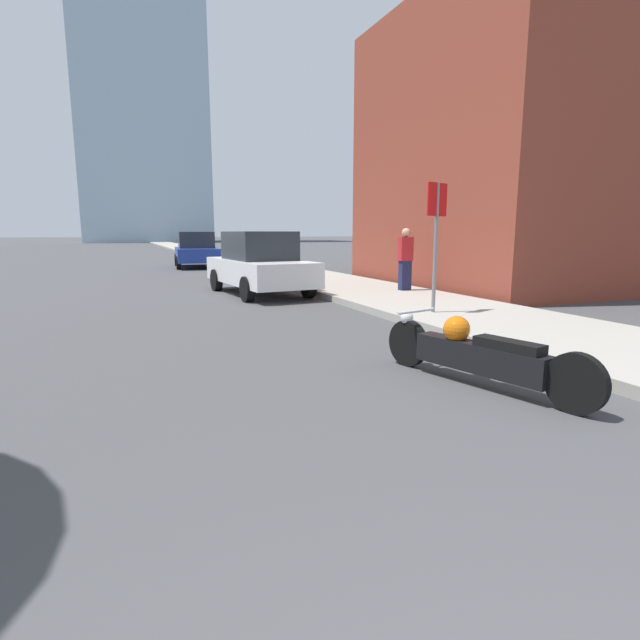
{
  "coord_description": "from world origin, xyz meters",
  "views": [
    {
      "loc": [
        -0.86,
        0.27,
        1.65
      ],
      "look_at": [
        1.32,
        5.72,
        0.62
      ],
      "focal_mm": 28.0,
      "sensor_mm": 36.0,
      "label": 1
    }
  ],
  "objects_px": {
    "motorcycle": "(477,353)",
    "parked_car_blue": "(196,250)",
    "stop_sign": "(436,225)",
    "parked_car_white": "(259,264)",
    "pedestrian": "(405,259)"
  },
  "relations": [
    {
      "from": "parked_car_blue",
      "to": "parked_car_white",
      "type": "bearing_deg",
      "value": -85.57
    },
    {
      "from": "parked_car_white",
      "to": "pedestrian",
      "type": "relative_size",
      "value": 2.75
    },
    {
      "from": "parked_car_white",
      "to": "parked_car_blue",
      "type": "height_order",
      "value": "parked_car_blue"
    },
    {
      "from": "parked_car_blue",
      "to": "stop_sign",
      "type": "relative_size",
      "value": 1.9
    },
    {
      "from": "parked_car_blue",
      "to": "pedestrian",
      "type": "bearing_deg",
      "value": -71.0
    },
    {
      "from": "motorcycle",
      "to": "stop_sign",
      "type": "xyz_separation_m",
      "value": [
        1.97,
        3.69,
        1.42
      ]
    },
    {
      "from": "motorcycle",
      "to": "parked_car_blue",
      "type": "bearing_deg",
      "value": 75.53
    },
    {
      "from": "parked_car_white",
      "to": "stop_sign",
      "type": "height_order",
      "value": "stop_sign"
    },
    {
      "from": "motorcycle",
      "to": "parked_car_white",
      "type": "relative_size",
      "value": 0.59
    },
    {
      "from": "parked_car_blue",
      "to": "stop_sign",
      "type": "bearing_deg",
      "value": -78.71
    },
    {
      "from": "parked_car_white",
      "to": "pedestrian",
      "type": "distance_m",
      "value": 3.88
    },
    {
      "from": "pedestrian",
      "to": "parked_car_blue",
      "type": "bearing_deg",
      "value": 104.71
    },
    {
      "from": "stop_sign",
      "to": "parked_car_white",
      "type": "bearing_deg",
      "value": 111.43
    },
    {
      "from": "parked_car_blue",
      "to": "pedestrian",
      "type": "xyz_separation_m",
      "value": [
        3.49,
        -13.3,
        0.15
      ]
    },
    {
      "from": "motorcycle",
      "to": "stop_sign",
      "type": "bearing_deg",
      "value": 47.17
    }
  ]
}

